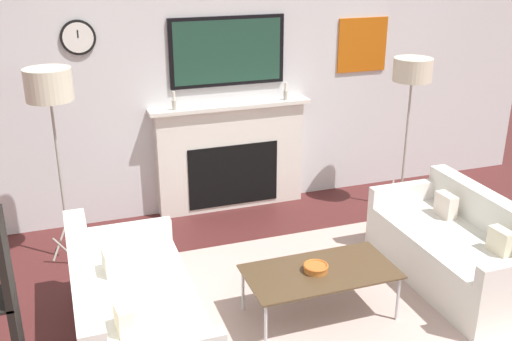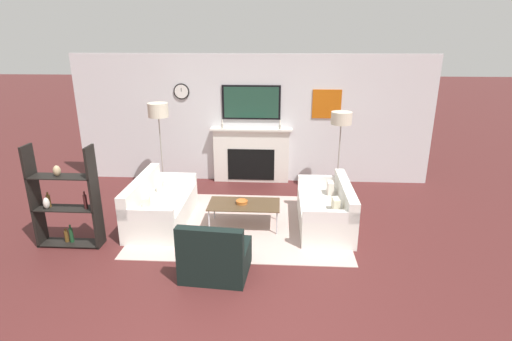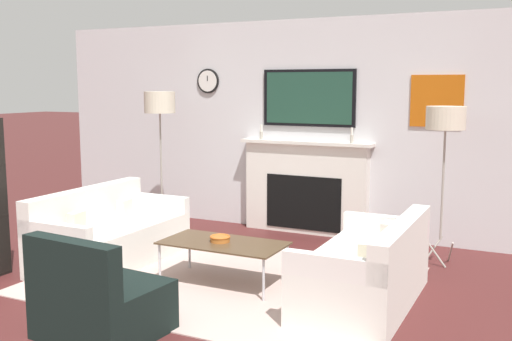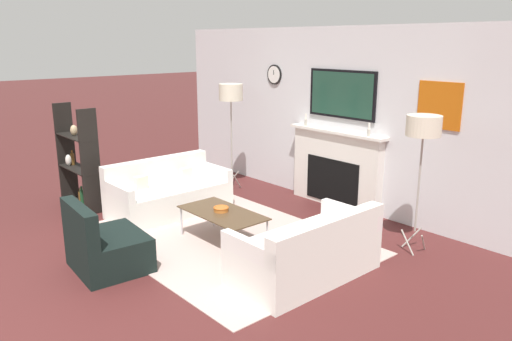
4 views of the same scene
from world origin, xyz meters
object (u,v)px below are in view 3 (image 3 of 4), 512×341
at_px(coffee_table, 223,245).
at_px(floor_lamp_right, 446,120).
at_px(couch_left, 109,237).
at_px(decorative_bowl, 220,238).
at_px(couch_right, 367,272).
at_px(armchair, 99,302).
at_px(floor_lamp_left, 160,104).

distance_m(coffee_table, floor_lamp_right, 2.62).
height_order(coffee_table, floor_lamp_right, floor_lamp_right).
distance_m(couch_left, decorative_bowl, 1.42).
distance_m(couch_right, coffee_table, 1.37).
height_order(couch_left, armchair, armchair).
bearing_deg(floor_lamp_right, floor_lamp_left, 180.00).
bearing_deg(couch_right, floor_lamp_right, 76.13).
bearing_deg(floor_lamp_left, coffee_table, -41.33).
relative_size(couch_right, coffee_table, 1.39).
distance_m(decorative_bowl, floor_lamp_left, 2.66).
distance_m(couch_right, decorative_bowl, 1.42).
relative_size(couch_left, floor_lamp_left, 0.96).
bearing_deg(decorative_bowl, floor_lamp_left, 138.18).
bearing_deg(couch_left, decorative_bowl, -3.35).
height_order(couch_right, decorative_bowl, couch_right).
relative_size(couch_right, armchair, 1.80).
relative_size(coffee_table, floor_lamp_left, 0.65).
relative_size(couch_left, armchair, 1.90).
bearing_deg(couch_right, coffee_table, -176.24).
xyz_separation_m(couch_right, armchair, (-1.62, -1.54, -0.02)).
height_order(armchair, decorative_bowl, armchair).
bearing_deg(couch_left, coffee_table, -3.53).
xyz_separation_m(decorative_bowl, floor_lamp_left, (-1.78, 1.59, 1.19)).
relative_size(decorative_bowl, floor_lamp_left, 0.11).
height_order(couch_right, coffee_table, couch_right).
height_order(decorative_bowl, floor_lamp_right, floor_lamp_right).
bearing_deg(decorative_bowl, armchair, -98.53).
relative_size(couch_left, floor_lamp_right, 1.04).
xyz_separation_m(armchair, coffee_table, (0.26, 1.45, 0.12)).
bearing_deg(decorative_bowl, coffee_table, -10.24).
relative_size(armchair, coffee_table, 0.78).
height_order(couch_left, floor_lamp_right, floor_lamp_right).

